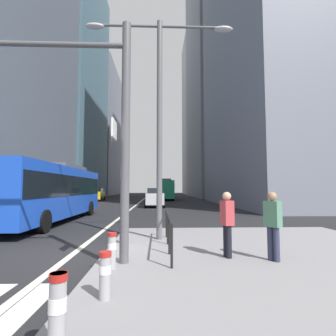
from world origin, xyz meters
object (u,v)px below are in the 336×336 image
(car_oncoming_mid, at_px, (97,194))
(car_receding_near, at_px, (155,197))
(bollard_right, at_px, (112,248))
(traffic_signal_gantry, at_px, (32,98))
(bollard_left, at_px, (105,272))
(pedestrian_waiting, at_px, (273,222))
(city_bus_red_receding, at_px, (165,189))
(street_lamp_post, at_px, (160,96))
(bollard_front, at_px, (57,310))
(bollard_back, at_px, (124,227))
(pedestrian_walking, at_px, (227,221))
(city_bus_blue_oncoming, at_px, (52,190))

(car_oncoming_mid, height_order, car_receding_near, same)
(bollard_right, bearing_deg, traffic_signal_gantry, 168.59)
(car_receding_near, xyz_separation_m, bollard_left, (-0.55, -22.61, -0.41))
(pedestrian_waiting, bearing_deg, car_oncoming_mid, 109.78)
(car_oncoming_mid, bearing_deg, bollard_right, -76.48)
(city_bus_red_receding, height_order, pedestrian_waiting, city_bus_red_receding)
(city_bus_red_receding, xyz_separation_m, pedestrian_waiting, (1.72, -37.38, -0.75))
(city_bus_red_receding, relative_size, street_lamp_post, 1.34)
(street_lamp_post, bearing_deg, pedestrian_waiting, -45.63)
(street_lamp_post, bearing_deg, city_bus_red_receding, 88.20)
(car_receding_near, relative_size, bollard_right, 5.13)
(traffic_signal_gantry, relative_size, bollard_front, 7.86)
(bollard_left, relative_size, bollard_back, 0.80)
(street_lamp_post, bearing_deg, pedestrian_walking, -54.77)
(car_receding_near, xyz_separation_m, bollard_right, (-0.72, -20.97, -0.40))
(city_bus_blue_oncoming, distance_m, pedestrian_waiting, 12.61)
(city_bus_red_receding, distance_m, bollard_back, 35.30)
(city_bus_red_receding, bearing_deg, bollard_right, -93.26)
(street_lamp_post, bearing_deg, traffic_signal_gantry, -137.34)
(city_bus_red_receding, bearing_deg, bollard_front, -93.09)
(car_oncoming_mid, bearing_deg, pedestrian_walking, -71.63)
(pedestrian_waiting, bearing_deg, city_bus_blue_oncoming, 135.15)
(car_oncoming_mid, relative_size, bollard_back, 4.41)
(bollard_front, bearing_deg, bollard_back, 90.17)
(city_bus_blue_oncoming, bearing_deg, pedestrian_waiting, -44.85)
(car_oncoming_mid, relative_size, car_receding_near, 1.03)
(city_bus_red_receding, height_order, bollard_back, city_bus_red_receding)
(city_bus_red_receding, height_order, car_oncoming_mid, city_bus_red_receding)
(city_bus_blue_oncoming, relative_size, bollard_left, 15.38)
(bollard_left, bearing_deg, street_lamp_post, 79.73)
(bollard_left, distance_m, bollard_back, 4.28)
(car_oncoming_mid, height_order, bollard_left, car_oncoming_mid)
(bollard_back, bearing_deg, city_bus_blue_oncoming, 126.60)
(bollard_front, relative_size, pedestrian_walking, 0.51)
(bollard_front, bearing_deg, bollard_right, 89.07)
(bollard_left, bearing_deg, city_bus_blue_oncoming, 115.43)
(pedestrian_waiting, xyz_separation_m, pedestrian_walking, (-1.05, 0.38, -0.00))
(car_receding_near, relative_size, bollard_back, 4.28)
(bollard_back, bearing_deg, traffic_signal_gantry, -132.41)
(city_bus_red_receding, bearing_deg, pedestrian_walking, -88.95)
(car_receding_near, xyz_separation_m, bollard_front, (-0.77, -24.04, -0.35))
(car_oncoming_mid, bearing_deg, car_receding_near, -55.61)
(city_bus_red_receding, height_order, bollard_front, city_bus_red_receding)
(car_oncoming_mid, bearing_deg, pedestrian_waiting, -70.22)
(car_oncoming_mid, bearing_deg, bollard_front, -77.64)
(bollard_front, bearing_deg, pedestrian_walking, 53.64)
(bollard_right, height_order, bollard_back, bollard_back)
(city_bus_blue_oncoming, height_order, pedestrian_waiting, city_bus_blue_oncoming)
(bollard_right, bearing_deg, city_bus_blue_oncoming, 118.37)
(car_receding_near, distance_m, bollard_back, 18.35)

